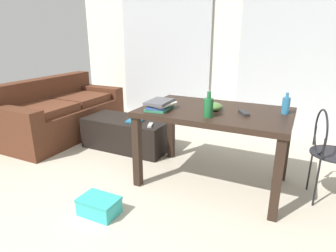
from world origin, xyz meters
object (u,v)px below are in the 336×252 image
couch (61,114)px  magazine (136,120)px  book_stack (159,105)px  tv_remote_on_table (244,113)px  shoebox (99,206)px  craft_table (215,120)px  tv_remote_primary (150,125)px  bottle_far (209,107)px  bowl (214,107)px  wire_chair (328,146)px  coffee_table (127,133)px  bottle_near (286,105)px

couch → magazine: 1.29m
book_stack → tv_remote_on_table: bearing=12.9°
book_stack → shoebox: size_ratio=0.99×
craft_table → tv_remote_on_table: (0.27, -0.04, 0.11)m
couch → tv_remote_primary: 1.55m
tv_remote_primary → couch: bearing=155.7°
bottle_far → bowl: 0.23m
craft_table → wire_chair: 0.98m
shoebox → coffee_table: bearing=114.5°
bottle_near → wire_chair: bearing=-2.4°
bottle_far → wire_chair: bearing=22.1°
couch → tv_remote_on_table: couch is taller
craft_table → tv_remote_primary: (-0.84, 0.26, -0.25)m
shoebox → bowl: bearing=53.4°
book_stack → tv_remote_primary: bearing=128.2°
bowl → shoebox: bearing=-126.6°
tv_remote_on_table → shoebox: tv_remote_on_table is taller
wire_chair → tv_remote_primary: 1.81m
bottle_near → tv_remote_on_table: size_ratio=1.18×
magazine → bowl: bearing=-26.9°
couch → book_stack: bearing=-17.3°
bottle_near → tv_remote_on_table: bearing=-150.4°
wire_chair → book_stack: 1.50m
couch → bottle_far: bottle_far is taller
wire_chair → magazine: bearing=173.7°
wire_chair → tv_remote_on_table: wire_chair is taller
craft_table → tv_remote_primary: craft_table is taller
bottle_far → book_stack: (-0.49, 0.05, -0.04)m
bowl → tv_remote_on_table: 0.27m
bottle_near → couch: bearing=175.3°
book_stack → bowl: bearing=20.3°
book_stack → magazine: size_ratio=1.41×
couch → bottle_far: bearing=-14.9°
couch → bowl: (2.39, -0.42, 0.47)m
coffee_table → shoebox: size_ratio=3.38×
bottle_far → shoebox: bearing=-135.4°
coffee_table → wire_chair: size_ratio=1.32×
bottle_near → magazine: 1.75m
coffee_table → tv_remote_primary: tv_remote_primary is taller
coffee_table → magazine: magazine is taller
bottle_far → tv_remote_primary: size_ratio=1.50×
coffee_table → book_stack: (0.78, -0.59, 0.59)m
shoebox → magazine: bearing=109.0°
craft_table → bottle_far: bearing=-86.2°
couch → tv_remote_primary: (1.55, -0.13, 0.09)m
tv_remote_primary → bowl: bearing=-39.0°
tv_remote_on_table → tv_remote_primary: tv_remote_on_table is taller
wire_chair → bowl: bearing=-170.4°
couch → bottle_near: 3.03m
coffee_table → tv_remote_primary: 0.48m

